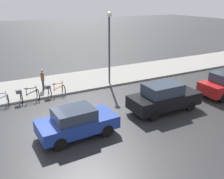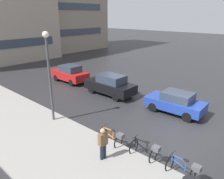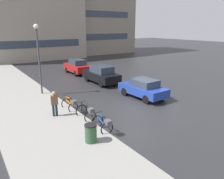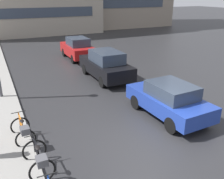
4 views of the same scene
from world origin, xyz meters
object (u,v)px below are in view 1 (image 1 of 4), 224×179
(streetlamp, at_px, (109,40))
(bicycle_second, at_px, (27,95))
(car_blue, at_px, (77,122))
(bicycle_third, at_px, (55,89))
(car_black, at_px, (164,97))
(pedestrian, at_px, (43,79))

(streetlamp, bearing_deg, bicycle_second, -84.22)
(bicycle_second, relative_size, car_blue, 0.36)
(bicycle_third, bearing_deg, car_black, 43.13)
(pedestrian, bearing_deg, bicycle_third, 22.10)
(bicycle_second, bearing_deg, bicycle_third, 95.61)
(bicycle_second, height_order, bicycle_third, bicycle_second)
(pedestrian, bearing_deg, car_black, 40.03)
(car_black, bearing_deg, bicycle_second, -127.13)
(bicycle_second, distance_m, car_black, 8.82)
(bicycle_third, relative_size, pedestrian, 0.81)
(bicycle_third, xyz_separation_m, streetlamp, (-0.47, 4.55, 3.02))
(bicycle_second, relative_size, car_black, 0.32)
(car_blue, height_order, car_black, car_black)
(bicycle_second, xyz_separation_m, bicycle_third, (-0.18, 1.87, -0.02))
(bicycle_second, relative_size, pedestrian, 0.84)
(bicycle_second, relative_size, bicycle_third, 1.04)
(car_blue, bearing_deg, bicycle_third, 174.92)
(bicycle_second, bearing_deg, car_black, 52.87)
(streetlamp, bearing_deg, bicycle_third, -84.14)
(bicycle_second, distance_m, streetlamp, 7.12)
(pedestrian, height_order, streetlamp, streetlamp)
(bicycle_second, bearing_deg, streetlamp, 95.78)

